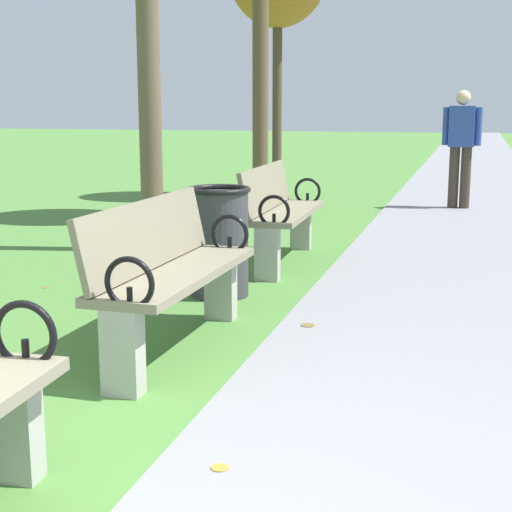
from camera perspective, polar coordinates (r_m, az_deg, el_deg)
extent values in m
cube|color=gray|center=(19.88, 15.73, 6.56)|extent=(2.34, 44.00, 0.02)
cube|color=#A8A59E|center=(3.21, -17.45, -11.81)|extent=(0.21, 0.13, 0.45)
torus|color=black|center=(3.08, -16.69, -5.56)|extent=(0.27, 0.04, 0.27)
cylinder|color=black|center=(3.10, -16.61, -6.98)|extent=(0.03, 0.03, 0.12)
cube|color=gray|center=(4.56, -5.76, -1.28)|extent=(0.47, 1.61, 0.05)
cube|color=gray|center=(4.59, -8.00, 1.62)|extent=(0.16, 1.60, 0.40)
cube|color=#A8A59E|center=(3.97, -9.81, -6.99)|extent=(0.20, 0.12, 0.45)
cube|color=#A8A59E|center=(5.29, -2.62, -2.28)|extent=(0.20, 0.12, 0.45)
torus|color=black|center=(3.83, -9.32, -1.98)|extent=(0.27, 0.04, 0.27)
cylinder|color=black|center=(3.85, -9.29, -3.14)|extent=(0.03, 0.03, 0.12)
torus|color=black|center=(5.21, -1.96, 1.62)|extent=(0.27, 0.04, 0.27)
cylinder|color=black|center=(5.23, -1.96, 0.76)|extent=(0.03, 0.03, 0.12)
cube|color=gray|center=(7.10, 2.23, 3.23)|extent=(0.48, 1.61, 0.05)
cube|color=gray|center=(7.12, 0.74, 5.08)|extent=(0.17, 1.60, 0.40)
cube|color=#A8A59E|center=(6.43, 0.84, 0.14)|extent=(0.20, 0.13, 0.45)
cube|color=#A8A59E|center=(7.86, 3.33, 2.14)|extent=(0.20, 0.13, 0.45)
torus|color=black|center=(6.34, 1.34, 3.32)|extent=(0.27, 0.04, 0.27)
cylinder|color=black|center=(6.35, 1.34, 2.61)|extent=(0.03, 0.03, 0.12)
torus|color=black|center=(7.82, 3.82, 4.78)|extent=(0.27, 0.04, 0.27)
cylinder|color=black|center=(7.83, 3.81, 4.20)|extent=(0.03, 0.03, 0.12)
cylinder|color=brown|center=(7.77, -7.97, 15.66)|extent=(0.22, 0.22, 4.16)
cylinder|color=brown|center=(9.83, 0.33, 13.08)|extent=(0.20, 0.20, 3.57)
cylinder|color=#4C3D2D|center=(12.14, 1.57, 11.09)|extent=(0.15, 0.15, 2.89)
cylinder|color=#3D3328|center=(11.21, 15.18, 5.59)|extent=(0.14, 0.14, 0.85)
cylinder|color=#3D3328|center=(11.22, 14.37, 5.64)|extent=(0.14, 0.14, 0.85)
cube|color=#2D4799|center=(11.17, 14.96, 9.22)|extent=(0.36, 0.25, 0.56)
sphere|color=beige|center=(11.17, 15.06, 11.21)|extent=(0.20, 0.20, 0.20)
cylinder|color=#2D4799|center=(11.15, 16.09, 9.16)|extent=(0.09, 0.09, 0.52)
cylinder|color=#2D4799|center=(11.20, 13.82, 9.27)|extent=(0.09, 0.09, 0.52)
cylinder|color=#38383D|center=(5.90, -2.70, 0.87)|extent=(0.44, 0.44, 0.80)
torus|color=black|center=(5.84, -2.74, 4.92)|extent=(0.48, 0.48, 0.04)
cylinder|color=brown|center=(6.45, -15.22, -2.24)|extent=(0.07, 0.07, 0.00)
cylinder|color=#93511E|center=(9.93, 3.44, 2.73)|extent=(0.08, 0.08, 0.00)
cylinder|color=#BC842D|center=(8.42, 2.77, 1.22)|extent=(0.13, 0.13, 0.00)
cylinder|color=gold|center=(9.73, -0.25, 2.57)|extent=(0.13, 0.13, 0.00)
cylinder|color=brown|center=(5.85, -2.10, -3.21)|extent=(0.09, 0.09, 0.00)
cylinder|color=#BC842D|center=(3.21, -2.68, -15.32)|extent=(0.10, 0.10, 0.00)
cylinder|color=#BC842D|center=(7.48, -2.47, -0.04)|extent=(0.16, 0.16, 0.00)
cylinder|color=#93511E|center=(8.90, -2.94, 1.75)|extent=(0.11, 0.11, 0.00)
cylinder|color=brown|center=(5.11, 3.83, -5.11)|extent=(0.11, 0.11, 0.00)
cylinder|color=gold|center=(6.61, -3.62, -1.54)|extent=(0.14, 0.14, 0.00)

